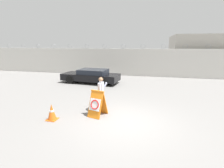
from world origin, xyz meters
The scene contains 7 objects.
ground_plane centered at (0.00, 0.00, 0.00)m, with size 90.00×90.00×0.00m, color gray.
perimeter_wall centered at (0.00, 11.15, 1.37)m, with size 36.00×0.30×3.17m.
building_block centered at (6.59, 16.14, 2.07)m, with size 6.93×7.80×4.14m.
barricade_sign centered at (-1.31, 0.41, 0.58)m, with size 0.81×0.93×1.17m.
security_guard centered at (-1.34, 1.13, 0.89)m, with size 0.37×0.61×1.63m.
traffic_cone_near centered at (-3.06, -0.43, 0.35)m, with size 0.43×0.43×0.70m.
parked_car_front_coupe centered at (-3.91, 6.87, 0.59)m, with size 4.84×2.22×1.14m.
Camera 1 is at (1.00, -6.61, 3.16)m, focal length 28.00 mm.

